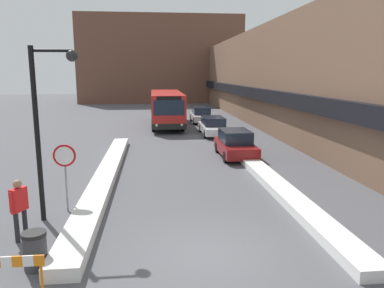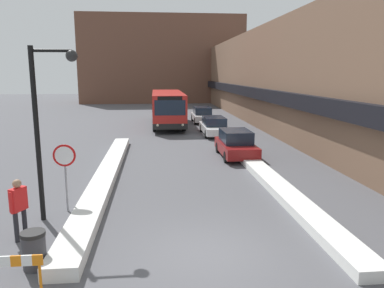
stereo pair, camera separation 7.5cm
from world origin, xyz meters
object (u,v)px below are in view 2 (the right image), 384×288
at_px(stop_sign, 65,163).
at_px(pedestrian, 19,204).
at_px(parked_car_front, 236,144).
at_px(parked_car_back, 202,115).
at_px(parked_car_middle, 214,126).
at_px(construction_barricade, 17,268).
at_px(street_lamp, 46,113).
at_px(city_bus, 168,107).
at_px(trash_bin, 34,250).

relative_size(stop_sign, pedestrian, 1.31).
height_order(parked_car_front, parked_car_back, parked_car_front).
distance_m(parked_car_middle, parked_car_back, 7.40).
distance_m(pedestrian, construction_barricade, 3.06).
relative_size(pedestrian, construction_barricade, 1.63).
distance_m(parked_car_front, street_lamp, 11.99).
bearing_deg(parked_car_back, stop_sign, -108.23).
distance_m(city_bus, parked_car_front, 13.93).
bearing_deg(parked_car_middle, stop_sign, -115.83).
xyz_separation_m(trash_bin, construction_barricade, (0.02, -1.19, 0.19)).
height_order(parked_car_middle, parked_car_back, parked_car_back).
bearing_deg(parked_car_front, city_bus, 104.21).
xyz_separation_m(parked_car_front, pedestrian, (-8.44, -10.06, 0.32)).
relative_size(parked_car_middle, street_lamp, 0.88).
bearing_deg(city_bus, construction_barricade, -98.86).
xyz_separation_m(stop_sign, pedestrian, (-0.81, -2.20, -0.63)).
height_order(stop_sign, street_lamp, street_lamp).
distance_m(parked_car_back, pedestrian, 26.74).
distance_m(city_bus, parked_car_middle, 6.60).
height_order(parked_car_middle, construction_barricade, parked_car_middle).
bearing_deg(parked_car_back, trash_bin, -105.57).
relative_size(parked_car_middle, construction_barricade, 4.44).
relative_size(parked_car_front, street_lamp, 0.77).
bearing_deg(parked_car_back, parked_car_middle, -90.00).
xyz_separation_m(street_lamp, trash_bin, (0.39, -3.20, -3.01)).
distance_m(street_lamp, construction_barricade, 5.24).
height_order(parked_car_front, trash_bin, parked_car_front).
bearing_deg(street_lamp, city_bus, 78.39).
bearing_deg(street_lamp, parked_car_middle, 64.27).
bearing_deg(construction_barricade, parked_car_front, 59.82).
relative_size(pedestrian, trash_bin, 1.89).
height_order(city_bus, parked_car_middle, city_bus).
relative_size(parked_car_front, construction_barricade, 3.87).
distance_m(city_bus, trash_bin, 25.60).
bearing_deg(stop_sign, city_bus, 78.81).
bearing_deg(pedestrian, trash_bin, -126.84).
height_order(parked_car_front, construction_barricade, parked_car_front).
relative_size(trash_bin, construction_barricade, 0.86).
bearing_deg(city_bus, parked_car_back, 28.35).
distance_m(city_bus, stop_sign, 21.75).
bearing_deg(city_bus, street_lamp, -101.61).
bearing_deg(pedestrian, parked_car_middle, 0.29).
xyz_separation_m(parked_car_front, parked_car_back, (0.00, 15.32, -0.01)).
bearing_deg(parked_car_back, construction_barricade, -104.92).
xyz_separation_m(city_bus, parked_car_middle, (3.41, -5.56, -0.96)).
height_order(parked_car_back, construction_barricade, parked_car_back).
distance_m(city_bus, construction_barricade, 26.76).
distance_m(trash_bin, construction_barricade, 1.20).
relative_size(city_bus, pedestrian, 6.23).
relative_size(city_bus, stop_sign, 4.74).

